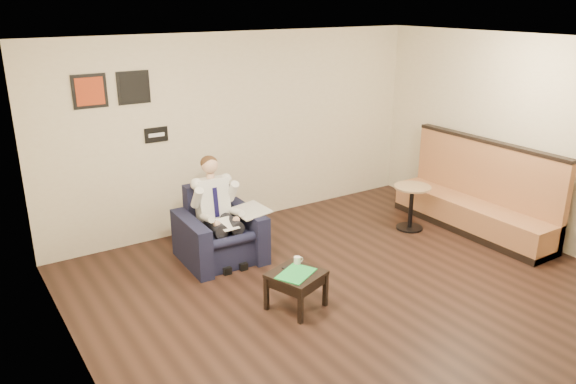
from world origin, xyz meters
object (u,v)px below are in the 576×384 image
cafe_table (411,208)px  smartphone (288,267)px  seated_man (223,216)px  green_folder (296,274)px  coffee_mug (297,261)px  banquette (474,188)px  armchair (220,226)px  side_table (296,290)px

cafe_table → smartphone: bearing=-163.6°
seated_man → cafe_table: size_ratio=1.94×
green_folder → coffee_mug: coffee_mug is taller
seated_man → smartphone: (0.15, -1.26, -0.21)m
seated_man → banquette: banquette is taller
armchair → banquette: bearing=-15.6°
cafe_table → armchair: bearing=167.9°
banquette → coffee_mug: bearing=-175.4°
armchair → side_table: bearing=-82.4°
green_folder → smartphone: 0.19m
seated_man → side_table: bearing=-81.8°
green_folder → banquette: (3.39, 0.45, 0.22)m
armchair → banquette: banquette is taller
seated_man → banquette: size_ratio=0.50×
seated_man → cafe_table: bearing=-7.7°
armchair → side_table: size_ratio=1.86×
side_table → coffee_mug: 0.33m
smartphone → banquette: banquette is taller
banquette → green_folder: bearing=-172.4°
armchair → green_folder: armchair is taller
coffee_mug → cafe_table: bearing=17.1°
side_table → cafe_table: 2.82m
coffee_mug → cafe_table: cafe_table is taller
seated_man → coffee_mug: bearing=-75.5°
coffee_mug → seated_man: bearing=102.5°
smartphone → side_table: bearing=-97.4°
green_folder → banquette: bearing=7.6°
green_folder → smartphone: green_folder is taller
armchair → banquette: size_ratio=0.38×
armchair → green_folder: 1.57m
seated_man → banquette: (3.53, -0.99, 0.01)m
cafe_table → seated_man: bearing=170.3°
armchair → cafe_table: (2.80, -0.60, -0.14)m
side_table → seated_man: bearing=96.2°
armchair → seated_man: (-0.00, -0.12, 0.17)m
green_folder → cafe_table: 2.85m
green_folder → cafe_table: cafe_table is taller
armchair → cafe_table: bearing=-10.1°
seated_man → side_table: seated_man is taller
side_table → smartphone: (-0.01, 0.16, 0.22)m
armchair → cafe_table: 2.87m
seated_man → green_folder: seated_man is taller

